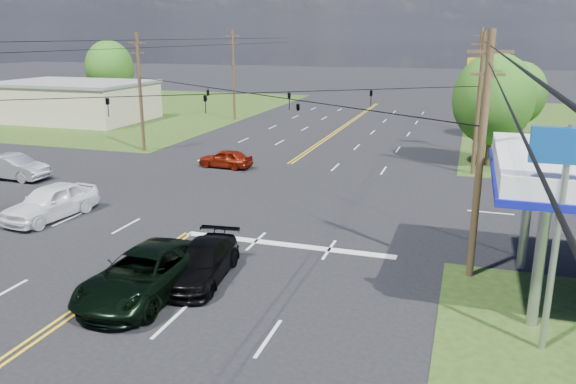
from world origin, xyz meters
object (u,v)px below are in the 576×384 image
(tree_far_l, at_px, (109,68))
(pickup_white, at_px, (51,202))
(retail_nw, at_px, (74,102))
(polesign_se, at_px, (564,181))
(pole_left_far, at_px, (234,73))
(sedan_silver, at_px, (13,167))
(suv_black, at_px, (202,262))
(pickup_dkgreen, at_px, (144,274))
(pole_right_far, at_px, (478,79))
(tree_right_b, at_px, (518,93))
(pole_ne, at_px, (479,103))
(tree_right_a, at_px, (493,99))
(pole_nw, at_px, (140,91))
(pole_se, at_px, (481,155))

(tree_far_l, relative_size, pickup_white, 1.64)
(retail_nw, distance_m, polesign_se, 57.86)
(pole_left_far, xyz_separation_m, sedan_silver, (-3.11, -29.96, -4.35))
(suv_black, bearing_deg, sedan_silver, 144.62)
(pole_left_far, bearing_deg, pickup_dkgreen, -71.01)
(pole_right_far, bearing_deg, tree_right_b, -48.81)
(sedan_silver, xyz_separation_m, polesign_se, (31.28, -12.04, 4.50))
(pole_left_far, xyz_separation_m, tree_far_l, (-19.00, 4.00, 0.03))
(pole_ne, xyz_separation_m, suv_black, (-10.00, -21.58, -4.19))
(suv_black, bearing_deg, tree_right_a, 59.59)
(pole_nw, distance_m, sedan_silver, 12.10)
(pole_ne, height_order, pickup_white, pole_ne)
(polesign_se, bearing_deg, tree_far_l, 135.72)
(sedan_silver, bearing_deg, pole_right_far, -42.11)
(pole_left_far, bearing_deg, pole_ne, -36.16)
(tree_right_a, bearing_deg, pole_left_far, 149.35)
(pickup_white, height_order, polesign_se, polesign_se)
(retail_nw, distance_m, suv_black, 47.82)
(pole_nw, relative_size, tree_far_l, 1.09)
(pole_left_far, height_order, tree_right_b, pole_left_far)
(sedan_silver, bearing_deg, tree_right_a, -63.07)
(tree_right_b, bearing_deg, sedan_silver, -141.48)
(pickup_dkgreen, height_order, pickup_white, pickup_white)
(retail_nw, xyz_separation_m, suv_black, (33.00, -34.58, -1.28))
(retail_nw, xyz_separation_m, polesign_se, (45.17, -36.00, 3.32))
(pole_ne, height_order, tree_far_l, pole_ne)
(sedan_silver, bearing_deg, suv_black, -117.01)
(tree_right_a, bearing_deg, pole_se, -92.73)
(pole_left_far, relative_size, tree_right_b, 1.41)
(pole_se, bearing_deg, pickup_white, 177.43)
(tree_right_a, xyz_separation_m, pickup_white, (-21.92, -20.06, -3.97))
(pole_left_far, height_order, pickup_dkgreen, pole_left_far)
(tree_far_l, distance_m, pickup_dkgreen, 57.56)
(pole_se, distance_m, tree_right_a, 21.02)
(tree_far_l, xyz_separation_m, sedan_silver, (15.89, -33.96, -4.37))
(pole_nw, bearing_deg, pickup_white, -73.43)
(pole_right_far, bearing_deg, pole_se, -90.00)
(pole_se, height_order, tree_right_a, pole_se)
(tree_right_b, bearing_deg, suv_black, -110.26)
(pole_se, height_order, pickup_white, pole_se)
(pole_right_far, xyz_separation_m, tree_right_b, (3.50, -4.00, -0.95))
(retail_nw, height_order, tree_right_a, tree_right_a)
(pole_right_far, bearing_deg, pickup_white, -120.12)
(sedan_silver, distance_m, polesign_se, 33.82)
(pole_right_far, relative_size, sedan_silver, 2.00)
(retail_nw, relative_size, sedan_silver, 3.21)
(pole_ne, relative_size, tree_right_a, 1.16)
(pickup_dkgreen, distance_m, suv_black, 2.37)
(tree_right_a, relative_size, pickup_white, 1.54)
(pole_ne, bearing_deg, pole_se, -90.00)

